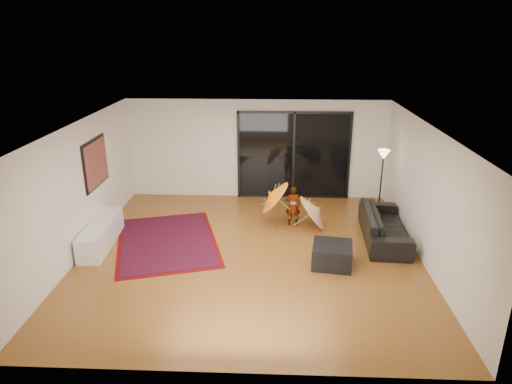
# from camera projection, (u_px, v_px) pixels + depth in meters

# --- Properties ---
(floor) EXTENTS (7.00, 7.00, 0.00)m
(floor) POSITION_uv_depth(u_px,v_px,m) (250.00, 254.00, 9.56)
(floor) COLOR #A16B2C
(floor) RESTS_ON ground
(ceiling) EXTENTS (7.00, 7.00, 0.00)m
(ceiling) POSITION_uv_depth(u_px,v_px,m) (249.00, 127.00, 8.64)
(ceiling) COLOR white
(ceiling) RESTS_ON wall_back
(wall_back) EXTENTS (7.00, 0.00, 7.00)m
(wall_back) POSITION_uv_depth(u_px,v_px,m) (257.00, 149.00, 12.39)
(wall_back) COLOR silver
(wall_back) RESTS_ON floor
(wall_front) EXTENTS (7.00, 0.00, 7.00)m
(wall_front) POSITION_uv_depth(u_px,v_px,m) (234.00, 288.00, 5.81)
(wall_front) COLOR silver
(wall_front) RESTS_ON floor
(wall_left) EXTENTS (0.00, 7.00, 7.00)m
(wall_left) POSITION_uv_depth(u_px,v_px,m) (78.00, 191.00, 9.24)
(wall_left) COLOR silver
(wall_left) RESTS_ON floor
(wall_right) EXTENTS (0.00, 7.00, 7.00)m
(wall_right) POSITION_uv_depth(u_px,v_px,m) (427.00, 196.00, 8.96)
(wall_right) COLOR silver
(wall_right) RESTS_ON floor
(sliding_door) EXTENTS (3.06, 0.07, 2.40)m
(sliding_door) POSITION_uv_depth(u_px,v_px,m) (294.00, 155.00, 12.37)
(sliding_door) COLOR black
(sliding_door) RESTS_ON wall_back
(painting) EXTENTS (0.04, 1.28, 1.08)m
(painting) POSITION_uv_depth(u_px,v_px,m) (96.00, 163.00, 10.08)
(painting) COLOR black
(painting) RESTS_ON wall_left
(media_console) EXTENTS (0.58, 1.92, 0.53)m
(media_console) POSITION_uv_depth(u_px,v_px,m) (101.00, 234.00, 9.87)
(media_console) COLOR white
(media_console) RESTS_ON floor
(speaker) EXTENTS (0.31, 0.31, 0.35)m
(speaker) POSITION_uv_depth(u_px,v_px,m) (104.00, 234.00, 10.06)
(speaker) COLOR #424244
(speaker) RESTS_ON floor
(persian_rug) EXTENTS (2.85, 3.43, 0.02)m
(persian_rug) POSITION_uv_depth(u_px,v_px,m) (167.00, 241.00, 10.10)
(persian_rug) COLOR #630809
(persian_rug) RESTS_ON floor
(sofa) EXTENTS (1.02, 2.32, 0.66)m
(sofa) POSITION_uv_depth(u_px,v_px,m) (384.00, 225.00, 10.13)
(sofa) COLOR black
(sofa) RESTS_ON floor
(ottoman) EXTENTS (0.87, 0.87, 0.44)m
(ottoman) POSITION_uv_depth(u_px,v_px,m) (332.00, 255.00, 9.06)
(ottoman) COLOR black
(ottoman) RESTS_ON floor
(floor_lamp) EXTENTS (0.30, 0.30, 1.72)m
(floor_lamp) POSITION_uv_depth(u_px,v_px,m) (383.00, 165.00, 11.00)
(floor_lamp) COLOR black
(floor_lamp) RESTS_ON floor
(child) EXTENTS (0.36, 0.24, 0.97)m
(child) POSITION_uv_depth(u_px,v_px,m) (293.00, 206.00, 10.82)
(child) COLOR #999999
(child) RESTS_ON floor
(parasol_orange) EXTENTS (0.71, 0.91, 0.91)m
(parasol_orange) POSITION_uv_depth(u_px,v_px,m) (270.00, 196.00, 10.71)
(parasol_orange) COLOR orange
(parasol_orange) RESTS_ON child
(parasol_white) EXTENTS (0.73, 0.95, 0.98)m
(parasol_white) POSITION_uv_depth(u_px,v_px,m) (319.00, 208.00, 10.64)
(parasol_white) COLOR white
(parasol_white) RESTS_ON floor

